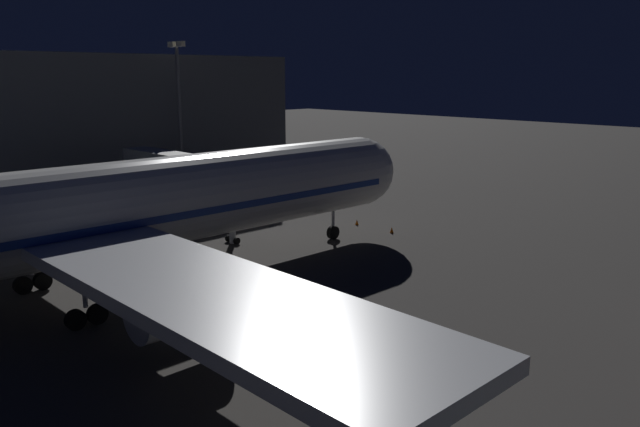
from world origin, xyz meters
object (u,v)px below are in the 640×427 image
object	(u,v)px
apron_floodlight_mast	(179,109)
traffic_cone_nose_starboard	(357,222)
traffic_cone_nose_port	(392,230)
airliner_at_gate	(76,217)
jet_bridge	(195,171)

from	to	relation	value
apron_floodlight_mast	traffic_cone_nose_starboard	distance (m)	25.90
traffic_cone_nose_port	traffic_cone_nose_starboard	xyz separation A→B (m)	(4.40, 0.00, 0.00)
traffic_cone_nose_port	airliner_at_gate	bearing A→B (deg)	85.57
jet_bridge	traffic_cone_nose_starboard	world-z (taller)	jet_bridge
airliner_at_gate	traffic_cone_nose_port	xyz separation A→B (m)	(-2.20, -28.42, -5.35)
traffic_cone_nose_starboard	airliner_at_gate	bearing A→B (deg)	94.43
traffic_cone_nose_port	traffic_cone_nose_starboard	size ratio (longest dim) A/B	1.00
airliner_at_gate	apron_floodlight_mast	xyz separation A→B (m)	(25.50, -23.44, 4.80)
airliner_at_gate	jet_bridge	bearing A→B (deg)	-55.79
airliner_at_gate	apron_floodlight_mast	distance (m)	34.97
airliner_at_gate	traffic_cone_nose_starboard	xyz separation A→B (m)	(2.20, -28.42, -5.35)
apron_floodlight_mast	traffic_cone_nose_starboard	bearing A→B (deg)	-167.94
jet_bridge	airliner_at_gate	bearing A→B (deg)	124.21
airliner_at_gate	apron_floodlight_mast	size ratio (longest dim) A/B	3.32
apron_floodlight_mast	traffic_cone_nose_port	world-z (taller)	apron_floodlight_mast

